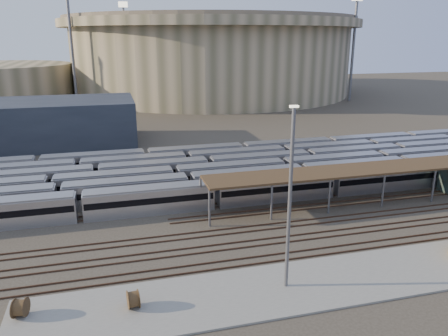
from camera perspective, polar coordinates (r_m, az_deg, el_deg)
name	(u,v)px	position (r m, az deg, el deg)	size (l,w,h in m)	color
ground	(270,224)	(58.80, 6.08, -7.24)	(420.00, 420.00, 0.00)	#383026
apron	(277,289)	(44.80, 6.93, -15.41)	(50.00, 9.00, 0.20)	gray
subway_trains	(222,172)	(74.15, -0.24, -0.48)	(129.20, 23.90, 3.60)	silver
inspection_shed	(399,167)	(70.78, 21.90, 0.10)	(60.30, 6.00, 5.30)	#5D5D62
empty_tracks	(285,239)	(54.57, 7.96, -9.20)	(170.00, 9.62, 0.18)	#4C3323
stadium	(211,54)	(195.29, -1.74, 14.69)	(124.00, 124.00, 32.50)	tan
service_building	(40,123)	(107.74, -22.94, 5.43)	(42.00, 20.00, 10.00)	#1E232D
floodlight_0	(72,46)	(160.32, -19.27, 14.81)	(4.00, 1.00, 38.40)	#5D5D62
floodlight_2	(353,45)	(174.77, 16.55, 15.15)	(4.00, 1.00, 38.40)	#5D5D62
floodlight_3	(125,43)	(210.20, -12.76, 15.60)	(4.00, 1.00, 38.40)	#5D5D62
cable_reel_west	(20,308)	(44.03, -25.07, -16.20)	(1.73, 1.73, 0.96)	#523A21
cable_reel_east	(133,299)	(42.11, -11.76, -16.43)	(1.71, 1.71, 0.95)	#523A21
yard_light_pole	(290,200)	(41.21, 8.58, -4.20)	(0.81, 0.36, 17.93)	#5D5D62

